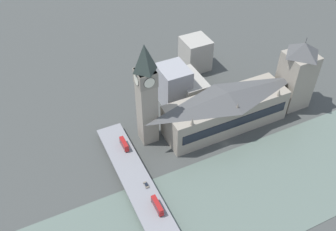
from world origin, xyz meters
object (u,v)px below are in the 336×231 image
at_px(double_decker_bus_mid, 124,144).
at_px(double_decker_bus_lead, 157,205).
at_px(parliament_hall, 226,110).
at_px(car_northbound_tail, 146,185).
at_px(road_bridge, 160,227).
at_px(clock_tower, 146,93).
at_px(victoria_tower, 297,75).

bearing_deg(double_decker_bus_mid, double_decker_bus_lead, 179.98).
height_order(parliament_hall, car_northbound_tail, parliament_hall).
relative_size(road_bridge, double_decker_bus_lead, 14.41).
distance_m(parliament_hall, road_bridge, 89.39).
distance_m(clock_tower, car_northbound_tail, 52.20).
distance_m(clock_tower, road_bridge, 75.21).
bearing_deg(clock_tower, parliament_hall, -102.42).
relative_size(double_decker_bus_mid, car_northbound_tail, 2.24).
bearing_deg(parliament_hall, double_decker_bus_mid, 84.95).
height_order(double_decker_bus_mid, car_northbound_tail, double_decker_bus_mid).
bearing_deg(double_decker_bus_lead, road_bridge, 163.27).
bearing_deg(parliament_hall, road_bridge, 126.70).
relative_size(clock_tower, victoria_tower, 1.31).
distance_m(clock_tower, double_decker_bus_mid, 35.07).
bearing_deg(double_decker_bus_lead, parliament_hall, -57.83).
distance_m(clock_tower, double_decker_bus_lead, 64.05).
xyz_separation_m(parliament_hall, clock_tower, (11.03, 50.07, 23.11)).
height_order(victoria_tower, double_decker_bus_lead, victoria_tower).
bearing_deg(clock_tower, car_northbound_tail, 155.11).
height_order(parliament_hall, double_decker_bus_lead, parliament_hall).
bearing_deg(double_decker_bus_mid, parliament_hall, -95.05).
bearing_deg(road_bridge, clock_tower, -18.25).
distance_m(road_bridge, car_northbound_tail, 26.71).
relative_size(double_decker_bus_lead, car_northbound_tail, 2.49).
xyz_separation_m(clock_tower, car_northbound_tail, (-37.70, 17.49, -31.59)).
xyz_separation_m(victoria_tower, road_bridge, (-53.14, 125.65, -20.65)).
distance_m(parliament_hall, victoria_tower, 55.45).
distance_m(parliament_hall, double_decker_bus_mid, 68.71).
bearing_deg(parliament_hall, victoria_tower, -89.94).
relative_size(victoria_tower, double_decker_bus_mid, 5.28).
bearing_deg(car_northbound_tail, parliament_hall, -68.46).
relative_size(parliament_hall, car_northbound_tail, 18.27).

